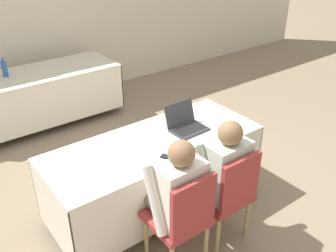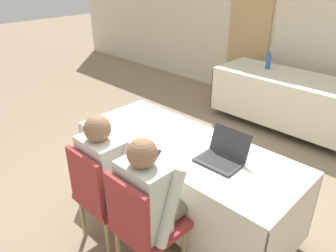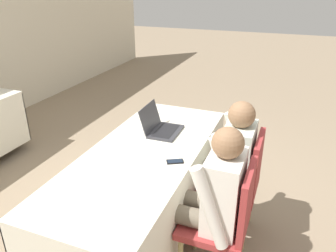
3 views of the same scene
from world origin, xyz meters
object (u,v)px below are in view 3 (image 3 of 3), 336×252
object	(u,v)px
person_checkered_shirt	(212,196)
person_white_shirt	(227,161)
chair_near_left	(225,219)
chair_near_right	(239,181)
laptop	(161,127)
cell_phone	(175,162)

from	to	relation	value
person_checkered_shirt	person_white_shirt	distance (m)	0.48
chair_near_left	chair_near_right	size ratio (longest dim) A/B	1.00
laptop	chair_near_left	size ratio (longest dim) A/B	0.38
laptop	person_checkered_shirt	distance (m)	0.88
chair_near_right	person_white_shirt	xyz separation A→B (m)	(-0.00, 0.10, 0.16)
cell_phone	person_white_shirt	xyz separation A→B (m)	(0.30, -0.32, -0.09)
person_checkered_shirt	person_white_shirt	world-z (taller)	same
chair_near_right	person_checkered_shirt	xyz separation A→B (m)	(-0.48, 0.10, 0.16)
person_checkered_shirt	chair_near_left	bearing A→B (deg)	90.00
laptop	person_white_shirt	world-z (taller)	person_white_shirt
cell_phone	chair_near_right	xyz separation A→B (m)	(0.30, -0.43, -0.25)
chair_near_left	chair_near_right	distance (m)	0.48
chair_near_right	person_white_shirt	size ratio (longest dim) A/B	0.78
laptop	chair_near_right	bearing A→B (deg)	-102.02
laptop	chair_near_right	distance (m)	0.79
person_checkered_shirt	laptop	bearing A→B (deg)	-135.16
cell_phone	person_checkered_shirt	bearing A→B (deg)	-147.76
laptop	person_white_shirt	size ratio (longest dim) A/B	0.29
laptop	cell_phone	distance (m)	0.53
cell_phone	chair_near_right	distance (m)	0.58
chair_near_right	person_checkered_shirt	bearing A→B (deg)	-12.12
cell_phone	person_white_shirt	bearing A→B (deg)	-75.79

